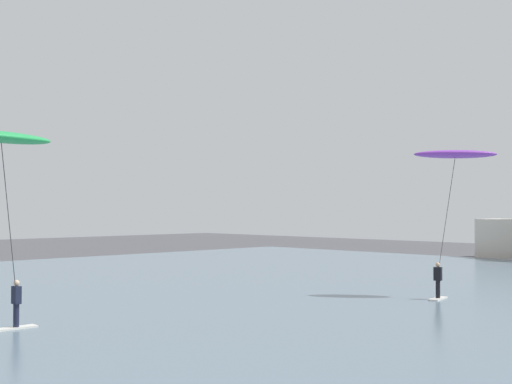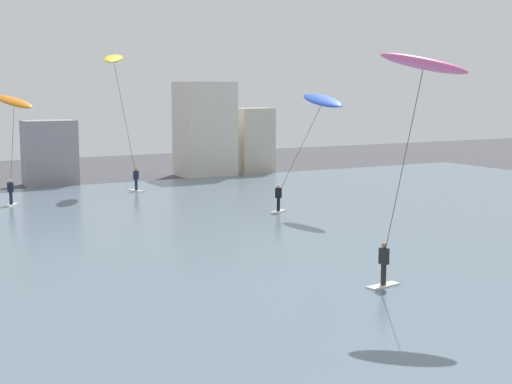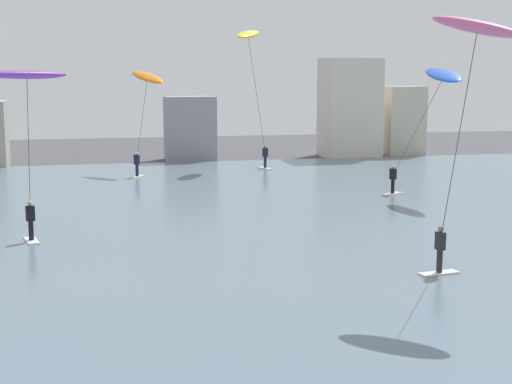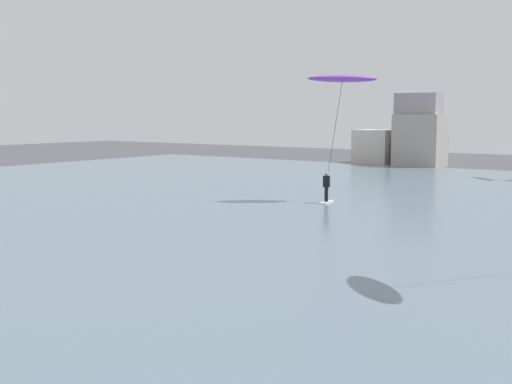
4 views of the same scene
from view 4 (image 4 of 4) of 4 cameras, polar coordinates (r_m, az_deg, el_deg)
name	(u,v)px [view 4 (image 4 of 4)]	position (r m, az deg, el deg)	size (l,w,h in m)	color
water_bay	(445,215)	(31.88, 16.31, -1.96)	(84.00, 52.00, 0.10)	slate
kitesurfer_purple	(341,86)	(35.68, 7.54, 9.24)	(3.79, 3.95, 6.84)	silver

